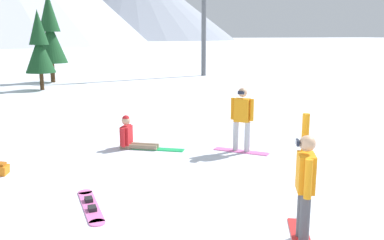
{
  "coord_description": "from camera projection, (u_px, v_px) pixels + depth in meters",
  "views": [
    {
      "loc": [
        -2.04,
        -5.02,
        3.09
      ],
      "look_at": [
        1.93,
        4.33,
        1.0
      ],
      "focal_mm": 38.76,
      "sensor_mm": 36.0,
      "label": 1
    }
  ],
  "objects": [
    {
      "name": "loose_snowboard_far_spare",
      "position": [
        91.0,
        206.0,
        7.59
      ],
      "size": [
        0.31,
        1.75,
        0.09
      ],
      "color": "pink",
      "rests_on": "ground_plane"
    },
    {
      "name": "snowboarder_background",
      "position": [
        133.0,
        137.0,
        11.46
      ],
      "size": [
        1.64,
        1.31,
        0.93
      ],
      "color": "gray",
      "rests_on": "ground_plane"
    },
    {
      "name": "snowboarder_foreground",
      "position": [
        305.0,
        186.0,
        6.11
      ],
      "size": [
        1.04,
        1.5,
        1.94
      ],
      "color": "red",
      "rests_on": "ground_plane"
    },
    {
      "name": "pine_tree_twin",
      "position": [
        39.0,
        47.0,
        23.22
      ],
      "size": [
        1.65,
        1.65,
        4.48
      ],
      "color": "#472D19",
      "rests_on": "ground_plane"
    },
    {
      "name": "snowboarder_midground",
      "position": [
        242.0,
        118.0,
        10.98
      ],
      "size": [
        1.22,
        1.28,
        1.73
      ],
      "color": "pink",
      "rests_on": "ground_plane"
    },
    {
      "name": "pine_tree_young",
      "position": [
        50.0,
        34.0,
        26.95
      ],
      "size": [
        2.08,
        2.08,
        5.8
      ],
      "color": "#472D19",
      "rests_on": "ground_plane"
    }
  ]
}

